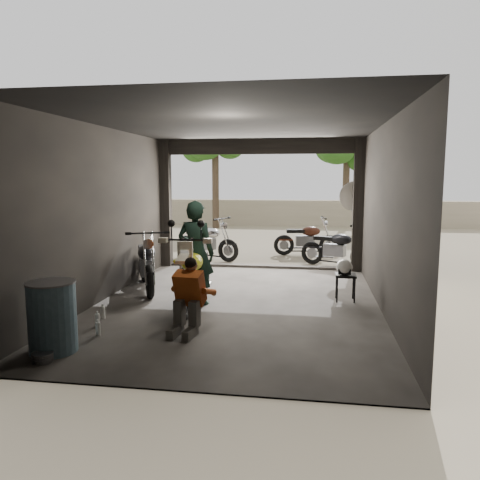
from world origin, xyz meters
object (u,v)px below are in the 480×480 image
(stool, at_px, (346,278))
(outside_bike_b, at_px, (307,236))
(main_bike, at_px, (194,271))
(outside_bike_a, at_px, (207,239))
(outside_bike_c, at_px, (336,245))
(oil_drum, at_px, (52,318))
(mechanic, at_px, (187,298))
(rider, at_px, (196,253))
(helmet, at_px, (344,267))
(left_bike, at_px, (146,259))
(sign_post, at_px, (354,211))

(stool, bearing_deg, outside_bike_b, 98.66)
(main_bike, bearing_deg, outside_bike_a, 98.23)
(outside_bike_c, distance_m, oil_drum, 7.68)
(mechanic, xyz_separation_m, stool, (2.40, 2.20, -0.10))
(outside_bike_b, height_order, oil_drum, outside_bike_b)
(outside_bike_a, height_order, oil_drum, outside_bike_a)
(rider, distance_m, stool, 2.78)
(outside_bike_a, height_order, rider, rider)
(main_bike, height_order, oil_drum, main_bike)
(helmet, xyz_separation_m, oil_drum, (-3.90, -3.15, -0.19))
(mechanic, bearing_deg, rider, 106.77)
(outside_bike_c, bearing_deg, rider, 169.84)
(left_bike, xyz_separation_m, stool, (3.93, -0.31, -0.19))
(rider, xyz_separation_m, helmet, (2.64, 0.56, -0.28))
(left_bike, height_order, outside_bike_c, left_bike)
(outside_bike_b, relative_size, mechanic, 1.55)
(main_bike, distance_m, oil_drum, 2.70)
(rider, xyz_separation_m, sign_post, (3.04, 3.64, 0.52))
(left_bike, bearing_deg, outside_bike_b, 32.22)
(main_bike, height_order, left_bike, main_bike)
(left_bike, relative_size, rider, 0.99)
(mechanic, bearing_deg, outside_bike_b, 84.85)
(outside_bike_b, xyz_separation_m, sign_post, (1.15, -2.06, 0.89))
(outside_bike_b, bearing_deg, rider, 153.62)
(main_bike, relative_size, stool, 3.86)
(outside_bike_c, relative_size, stool, 3.27)
(mechanic, distance_m, oil_drum, 1.82)
(left_bike, xyz_separation_m, outside_bike_b, (3.16, 4.79, -0.06))
(left_bike, distance_m, stool, 3.95)
(main_bike, distance_m, helmet, 2.73)
(outside_bike_a, relative_size, sign_post, 0.81)
(left_bike, height_order, sign_post, sign_post)
(outside_bike_c, relative_size, mechanic, 1.56)
(outside_bike_b, relative_size, helmet, 5.35)
(helmet, relative_size, sign_post, 0.14)
(helmet, bearing_deg, outside_bike_b, 91.79)
(outside_bike_b, bearing_deg, oil_drum, 151.11)
(left_bike, distance_m, outside_bike_b, 5.74)
(outside_bike_c, bearing_deg, helmet, -157.01)
(helmet, bearing_deg, left_bike, 168.41)
(outside_bike_c, bearing_deg, outside_bike_a, 105.51)
(left_bike, relative_size, mechanic, 1.72)
(outside_bike_a, xyz_separation_m, stool, (3.50, -3.90, -0.16))
(outside_bike_c, relative_size, helmet, 5.38)
(left_bike, distance_m, helmet, 3.92)
(mechanic, bearing_deg, stool, 49.90)
(rider, bearing_deg, main_bike, 104.32)
(main_bike, distance_m, outside_bike_b, 6.21)
(oil_drum, bearing_deg, outside_bike_b, 69.16)
(rider, xyz_separation_m, oil_drum, (-1.27, -2.58, -0.47))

